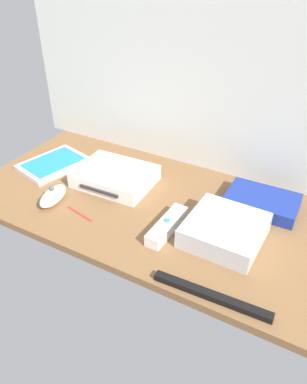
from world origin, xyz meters
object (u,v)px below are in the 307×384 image
(network_router, at_px, (262,202))
(game_console, at_px, (115,176))
(game_case, at_px, (53,164))
(remote_nunchuk, at_px, (53,196))
(stylus_pen, at_px, (80,213))
(remote_wand, at_px, (167,226))
(mini_computer, at_px, (225,230))
(sensor_bar, at_px, (211,296))

(network_router, bearing_deg, game_console, -168.68)
(game_case, relative_size, remote_nunchuk, 2.09)
(network_router, relative_size, stylus_pen, 2.03)
(remote_wand, distance_m, stylus_pen, 0.23)
(stylus_pen, bearing_deg, game_console, 90.82)
(game_console, bearing_deg, network_router, 10.29)
(network_router, relative_size, remote_nunchuk, 1.75)
(mini_computer, distance_m, network_router, 0.17)
(game_console, xyz_separation_m, stylus_pen, (0.00, -0.17, -0.02))
(sensor_bar, relative_size, stylus_pen, 2.67)
(stylus_pen, bearing_deg, remote_nunchuk, 175.38)
(remote_wand, relative_size, remote_nunchuk, 1.43)
(mini_computer, height_order, game_case, mini_computer)
(game_console, bearing_deg, stylus_pen, -91.38)
(mini_computer, distance_m, sensor_bar, 0.18)
(game_case, distance_m, network_router, 0.62)
(remote_wand, distance_m, sensor_bar, 0.22)
(game_console, relative_size, remote_nunchuk, 2.07)
(game_case, height_order, network_router, network_router)
(remote_nunchuk, bearing_deg, game_console, 54.12)
(remote_wand, height_order, stylus_pen, remote_wand)
(game_case, height_order, remote_wand, remote_wand)
(network_router, bearing_deg, stylus_pen, -148.47)
(remote_nunchuk, bearing_deg, sensor_bar, -17.65)
(game_console, xyz_separation_m, remote_wand, (0.23, -0.12, -0.01))
(game_case, relative_size, network_router, 1.19)
(network_router, bearing_deg, mini_computer, -105.54)
(mini_computer, height_order, remote_wand, mini_computer)
(game_console, xyz_separation_m, game_case, (-0.22, -0.01, -0.01))
(mini_computer, relative_size, network_router, 0.95)
(remote_nunchuk, height_order, sensor_bar, remote_nunchuk)
(game_case, bearing_deg, mini_computer, 7.82)
(mini_computer, bearing_deg, stylus_pen, -165.82)
(game_console, distance_m, remote_nunchuk, 0.18)
(remote_nunchuk, bearing_deg, stylus_pen, -11.07)
(stylus_pen, bearing_deg, mini_computer, 14.18)
(game_console, relative_size, remote_wand, 1.45)
(remote_nunchuk, bearing_deg, network_router, 20.39)
(game_case, bearing_deg, remote_nunchuk, -34.11)
(remote_nunchuk, bearing_deg, game_case, 125.23)
(game_console, bearing_deg, mini_computer, -14.35)
(game_console, xyz_separation_m, mini_computer, (0.35, -0.08, 0.00))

